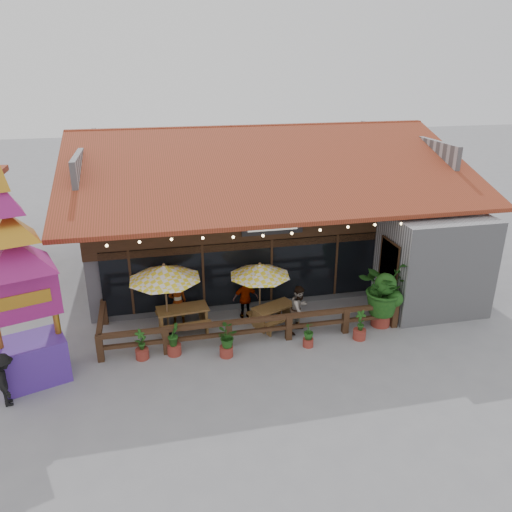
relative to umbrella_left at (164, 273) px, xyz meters
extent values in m
plane|color=gray|center=(4.37, -0.74, -2.24)|extent=(100.00, 100.00, 0.00)
cube|color=#9F9FA3|center=(4.37, 6.26, -0.24)|extent=(14.00, 10.00, 4.00)
cube|color=#3B2112|center=(2.87, 1.18, 0.96)|extent=(11.00, 0.16, 1.60)
cube|color=black|center=(2.87, 1.16, -0.74)|extent=(10.00, 0.12, 2.40)
cube|color=#F9C070|center=(2.87, 1.36, -0.74)|extent=(9.80, 0.05, 2.20)
cube|color=#9F9FA3|center=(9.62, -0.09, -0.44)|extent=(3.50, 2.70, 3.60)
cube|color=red|center=(7.81, -0.24, -0.24)|extent=(0.06, 1.20, 1.50)
cube|color=#3B2112|center=(7.80, -0.24, -0.24)|extent=(0.04, 1.34, 1.64)
cube|color=#9F3723|center=(4.37, 2.76, 2.66)|extent=(15.50, 7.05, 2.37)
cube|color=#9F3723|center=(4.37, 9.76, 2.66)|extent=(15.50, 7.05, 2.37)
cube|color=#9F3723|center=(4.37, 6.26, 3.78)|extent=(15.50, 0.30, 0.12)
cube|color=#9F9FA3|center=(-2.63, 6.26, 2.46)|extent=(0.20, 9.00, 1.80)
cube|color=#9F9FA3|center=(11.37, 6.26, 2.46)|extent=(0.20, 9.00, 1.80)
cube|color=black|center=(3.87, 1.06, 0.96)|extent=(2.20, 0.10, 0.55)
cube|color=silver|center=(3.87, 1.00, 0.96)|extent=(1.80, 0.02, 0.25)
cube|color=#3B2112|center=(-1.13, 1.12, -0.74)|extent=(0.08, 0.08, 2.40)
cube|color=#3B2112|center=(1.37, 1.12, -0.74)|extent=(0.08, 0.08, 2.40)
cube|color=#3B2112|center=(3.87, 1.12, -0.74)|extent=(0.08, 0.08, 2.40)
cube|color=#3B2112|center=(6.37, 1.12, -0.74)|extent=(0.08, 0.08, 2.40)
sphere|color=#FFD68C|center=(-1.63, -0.66, 1.31)|extent=(0.09, 0.09, 0.09)
sphere|color=#FFD68C|center=(-0.68, -0.66, 1.35)|extent=(0.09, 0.09, 0.09)
sphere|color=#FFD68C|center=(0.27, -0.66, 1.36)|extent=(0.09, 0.09, 0.09)
sphere|color=#FFD68C|center=(1.22, -0.66, 1.33)|extent=(0.09, 0.09, 0.09)
sphere|color=#FFD68C|center=(2.17, -0.66, 1.29)|extent=(0.09, 0.09, 0.09)
sphere|color=#FFD68C|center=(3.12, -0.66, 1.26)|extent=(0.09, 0.09, 0.09)
sphere|color=#FFD68C|center=(4.07, -0.66, 1.27)|extent=(0.09, 0.09, 0.09)
sphere|color=#FFD68C|center=(5.02, -0.66, 1.31)|extent=(0.09, 0.09, 0.09)
sphere|color=#FFD68C|center=(5.97, -0.66, 1.35)|extent=(0.09, 0.09, 0.09)
sphere|color=#FFD68C|center=(6.92, -0.66, 1.36)|extent=(0.09, 0.09, 0.09)
sphere|color=#FFD68C|center=(7.87, -0.66, 1.33)|extent=(0.09, 0.09, 0.09)
cube|color=#432A18|center=(-2.13, -1.24, -1.79)|extent=(0.20, 0.20, 0.90)
cube|color=#432A18|center=(-0.13, -1.24, -1.79)|extent=(0.20, 0.20, 0.90)
cube|color=#432A18|center=(1.87, -1.24, -1.79)|extent=(0.20, 0.20, 0.90)
cube|color=#432A18|center=(3.87, -1.24, -1.79)|extent=(0.20, 0.20, 0.90)
cube|color=#432A18|center=(5.87, -1.24, -1.79)|extent=(0.20, 0.20, 0.90)
cube|color=#432A18|center=(7.67, -1.24, -1.79)|extent=(0.20, 0.20, 0.90)
cube|color=#432A18|center=(2.77, -1.24, -1.39)|extent=(9.80, 0.16, 0.14)
cube|color=#432A18|center=(2.77, -1.24, -1.79)|extent=(9.80, 0.12, 0.12)
cube|color=#432A18|center=(-2.13, 0.01, -1.39)|extent=(0.16, 2.50, 0.14)
cube|color=#432A18|center=(-2.13, 1.16, -1.79)|extent=(0.20, 0.20, 0.90)
cylinder|color=brown|center=(0.00, 0.00, -1.04)|extent=(0.06, 0.06, 2.41)
cone|color=yellow|center=(0.00, 0.00, 0.01)|extent=(3.13, 3.13, 0.47)
sphere|color=brown|center=(0.00, 0.00, 0.28)|extent=(0.10, 0.10, 0.10)
cylinder|color=black|center=(0.00, 0.00, -2.21)|extent=(0.46, 0.46, 0.06)
cylinder|color=brown|center=(3.21, 0.13, -1.18)|extent=(0.06, 0.06, 2.13)
cone|color=yellow|center=(3.21, 0.13, -0.25)|extent=(2.58, 2.58, 0.42)
sphere|color=brown|center=(3.21, 0.13, -0.02)|extent=(0.09, 0.09, 0.09)
cylinder|color=black|center=(3.21, 0.13, -2.21)|extent=(0.41, 0.41, 0.06)
cube|color=brown|center=(0.52, 0.15, -1.45)|extent=(1.78, 0.95, 0.06)
cube|color=brown|center=(-0.23, 0.09, -1.84)|extent=(0.15, 0.76, 0.80)
cube|color=brown|center=(1.27, 0.22, -1.84)|extent=(0.15, 0.76, 0.80)
cube|color=brown|center=(0.57, -0.44, -1.77)|extent=(1.74, 0.45, 0.05)
cube|color=brown|center=(0.47, 0.74, -1.77)|extent=(1.74, 0.45, 0.05)
cube|color=brown|center=(3.65, -0.18, -1.55)|extent=(1.66, 1.24, 0.06)
cube|color=brown|center=(3.04, -0.44, -1.90)|extent=(0.33, 0.63, 0.69)
cube|color=brown|center=(4.25, 0.08, -1.90)|extent=(0.33, 0.63, 0.69)
cube|color=brown|center=(3.85, -0.65, -1.83)|extent=(1.48, 0.83, 0.05)
cube|color=brown|center=(3.44, 0.30, -1.83)|extent=(1.48, 0.83, 0.05)
cube|color=#4D2893|center=(-3.89, -1.81, -1.59)|extent=(2.07, 1.80, 1.31)
cube|color=#951B69|center=(-3.89, -1.81, 0.37)|extent=(1.94, 0.89, 1.31)
cube|color=#BF8121|center=(-3.89, -1.96, 0.37)|extent=(1.45, 0.52, 0.38)
cylinder|color=#BF8121|center=(-3.12, -1.81, 0.15)|extent=(0.17, 0.17, 2.18)
pyramid|color=#951B69|center=(-3.89, -1.81, 2.11)|extent=(3.31, 3.31, 0.87)
pyramid|color=#BF8121|center=(-3.89, -1.81, 2.82)|extent=(2.35, 2.35, 0.76)
pyramid|color=#951B69|center=(-3.89, -1.81, 3.52)|extent=(1.52, 1.52, 0.76)
cylinder|color=maroon|center=(7.28, -1.03, -2.00)|extent=(0.66, 0.66, 0.48)
imported|color=#245618|center=(7.28, -1.03, -0.77)|extent=(2.36, 2.31, 1.98)
sphere|color=#245618|center=(7.44, -1.14, -1.14)|extent=(0.66, 0.66, 0.66)
sphere|color=#245618|center=(7.14, -0.87, -0.92)|extent=(0.57, 0.57, 0.57)
imported|color=#3B2112|center=(0.39, 0.61, -1.40)|extent=(0.65, 0.46, 1.69)
imported|color=#3B2112|center=(4.36, -0.82, -1.40)|extent=(1.03, 1.02, 1.68)
imported|color=#3B2112|center=(2.78, 0.52, -1.47)|extent=(0.91, 0.38, 1.54)
imported|color=black|center=(-4.41, -2.84, -1.48)|extent=(0.82, 1.11, 1.53)
cylinder|color=maroon|center=(-0.88, -1.37, -2.08)|extent=(0.41, 0.41, 0.33)
imported|color=#245618|center=(-0.88, -1.37, -1.57)|extent=(0.43, 0.37, 0.68)
cylinder|color=maroon|center=(0.10, -1.36, -2.07)|extent=(0.44, 0.44, 0.35)
imported|color=#245618|center=(0.10, -1.36, -1.53)|extent=(0.45, 0.49, 0.73)
cylinder|color=maroon|center=(1.69, -1.81, -2.07)|extent=(0.42, 0.42, 0.34)
imported|color=#245618|center=(1.69, -1.81, -1.56)|extent=(0.83, 0.83, 0.70)
cylinder|color=maroon|center=(4.37, -1.81, -2.10)|extent=(0.35, 0.35, 0.28)
imported|color=#245618|center=(4.37, -1.81, -1.68)|extent=(0.39, 0.39, 0.57)
cylinder|color=maroon|center=(6.18, -1.74, -2.07)|extent=(0.42, 0.42, 0.34)
imported|color=#245618|center=(6.18, -1.74, -1.55)|extent=(0.39, 0.44, 0.70)
camera|label=1|loc=(-0.32, -15.11, 6.41)|focal=35.00mm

